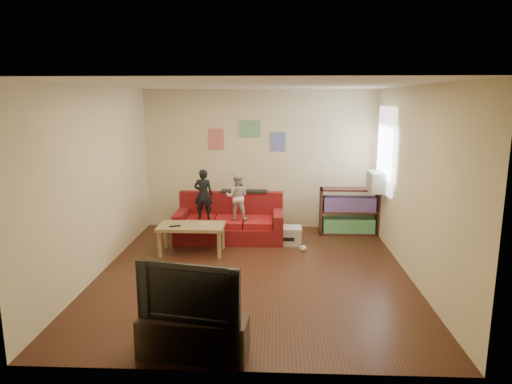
{
  "coord_description": "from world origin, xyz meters",
  "views": [
    {
      "loc": [
        0.32,
        -6.35,
        2.51
      ],
      "look_at": [
        0.0,
        0.8,
        1.05
      ],
      "focal_mm": 32.0,
      "sensor_mm": 36.0,
      "label": 1
    }
  ],
  "objects_px": {
    "child_b": "(237,197)",
    "bookshelf": "(349,214)",
    "coffee_table": "(191,229)",
    "sofa": "(230,223)",
    "television": "(192,290)",
    "child_a": "(203,194)",
    "file_box": "(289,235)",
    "tv_stand": "(193,337)"
  },
  "relations": [
    {
      "from": "child_b",
      "to": "television",
      "type": "xyz_separation_m",
      "value": [
        -0.12,
        -3.74,
        -0.12
      ]
    },
    {
      "from": "coffee_table",
      "to": "bookshelf",
      "type": "bearing_deg",
      "value": 24.15
    },
    {
      "from": "bookshelf",
      "to": "television",
      "type": "bearing_deg",
      "value": -116.85
    },
    {
      "from": "file_box",
      "to": "television",
      "type": "xyz_separation_m",
      "value": [
        -1.04,
        -3.61,
        0.54
      ]
    },
    {
      "from": "television",
      "to": "child_b",
      "type": "bearing_deg",
      "value": 99.48
    },
    {
      "from": "coffee_table",
      "to": "tv_stand",
      "type": "relative_size",
      "value": 0.99
    },
    {
      "from": "sofa",
      "to": "coffee_table",
      "type": "distance_m",
      "value": 1.01
    },
    {
      "from": "child_a",
      "to": "file_box",
      "type": "height_order",
      "value": "child_a"
    },
    {
      "from": "coffee_table",
      "to": "sofa",
      "type": "bearing_deg",
      "value": 56.13
    },
    {
      "from": "sofa",
      "to": "child_a",
      "type": "height_order",
      "value": "child_a"
    },
    {
      "from": "child_b",
      "to": "coffee_table",
      "type": "distance_m",
      "value": 1.05
    },
    {
      "from": "coffee_table",
      "to": "child_a",
      "type": "bearing_deg",
      "value": 81.1
    },
    {
      "from": "bookshelf",
      "to": "child_b",
      "type": "bearing_deg",
      "value": -164.34
    },
    {
      "from": "bookshelf",
      "to": "file_box",
      "type": "xyz_separation_m",
      "value": [
        -1.15,
        -0.71,
        -0.23
      ]
    },
    {
      "from": "television",
      "to": "sofa",
      "type": "bearing_deg",
      "value": 101.73
    },
    {
      "from": "television",
      "to": "coffee_table",
      "type": "bearing_deg",
      "value": 112.03
    },
    {
      "from": "child_a",
      "to": "child_b",
      "type": "bearing_deg",
      "value": -178.93
    },
    {
      "from": "child_b",
      "to": "bookshelf",
      "type": "relative_size",
      "value": 0.76
    },
    {
      "from": "sofa",
      "to": "tv_stand",
      "type": "xyz_separation_m",
      "value": [
        0.02,
        -3.91,
        -0.08
      ]
    },
    {
      "from": "child_a",
      "to": "sofa",
      "type": "bearing_deg",
      "value": -158.78
    },
    {
      "from": "sofa",
      "to": "child_a",
      "type": "bearing_deg",
      "value": -159.85
    },
    {
      "from": "child_a",
      "to": "file_box",
      "type": "relative_size",
      "value": 2.0
    },
    {
      "from": "child_a",
      "to": "bookshelf",
      "type": "distance_m",
      "value": 2.76
    },
    {
      "from": "tv_stand",
      "to": "television",
      "type": "xyz_separation_m",
      "value": [
        -0.0,
        0.0,
        0.5
      ]
    },
    {
      "from": "bookshelf",
      "to": "television",
      "type": "relative_size",
      "value": 1.05
    },
    {
      "from": "sofa",
      "to": "coffee_table",
      "type": "height_order",
      "value": "sofa"
    },
    {
      "from": "coffee_table",
      "to": "television",
      "type": "xyz_separation_m",
      "value": [
        0.58,
        -3.08,
        0.29
      ]
    },
    {
      "from": "sofa",
      "to": "television",
      "type": "relative_size",
      "value": 1.86
    },
    {
      "from": "sofa",
      "to": "bookshelf",
      "type": "distance_m",
      "value": 2.25
    },
    {
      "from": "child_b",
      "to": "file_box",
      "type": "height_order",
      "value": "child_b"
    },
    {
      "from": "child_b",
      "to": "tv_stand",
      "type": "relative_size",
      "value": 0.77
    },
    {
      "from": "file_box",
      "to": "coffee_table",
      "type": "bearing_deg",
      "value": -161.75
    },
    {
      "from": "child_b",
      "to": "file_box",
      "type": "distance_m",
      "value": 1.13
    },
    {
      "from": "bookshelf",
      "to": "file_box",
      "type": "bearing_deg",
      "value": -148.42
    },
    {
      "from": "file_box",
      "to": "television",
      "type": "relative_size",
      "value": 0.44
    },
    {
      "from": "bookshelf",
      "to": "television",
      "type": "height_order",
      "value": "television"
    },
    {
      "from": "sofa",
      "to": "television",
      "type": "distance_m",
      "value": 3.93
    },
    {
      "from": "coffee_table",
      "to": "bookshelf",
      "type": "relative_size",
      "value": 0.98
    },
    {
      "from": "child_b",
      "to": "bookshelf",
      "type": "distance_m",
      "value": 2.19
    },
    {
      "from": "child_b",
      "to": "bookshelf",
      "type": "height_order",
      "value": "child_b"
    },
    {
      "from": "tv_stand",
      "to": "child_a",
      "type": "bearing_deg",
      "value": 102.37
    },
    {
      "from": "child_b",
      "to": "coffee_table",
      "type": "relative_size",
      "value": 0.78
    }
  ]
}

